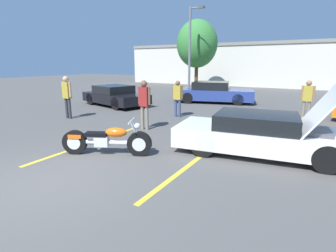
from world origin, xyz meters
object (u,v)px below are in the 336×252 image
at_px(motorcycle, 107,140).
at_px(spectator_by_show_car, 307,97).
at_px(show_car_hood_open, 263,134).
at_px(parked_car_mid_row, 213,93).
at_px(tree_background, 197,44).
at_px(spectator_near_motorcycle, 178,96).
at_px(light_pole, 191,46).
at_px(spectator_midground, 67,93).
at_px(parked_car_left_row, 115,96).
at_px(spectator_far_lot, 144,100).

xyz_separation_m(motorcycle, spectator_by_show_car, (4.29, 7.49, 0.60)).
distance_m(show_car_hood_open, parked_car_mid_row, 9.48).
distance_m(tree_background, spectator_near_motorcycle, 13.19).
distance_m(light_pole, tree_background, 3.20).
bearing_deg(spectator_near_motorcycle, spectator_midground, -145.67).
bearing_deg(parked_car_mid_row, spectator_midground, -131.22).
bearing_deg(light_pole, spectator_midground, -91.58).
bearing_deg(motorcycle, light_pole, 81.62).
xyz_separation_m(parked_car_left_row, spectator_midground, (0.65, -3.80, 0.56)).
bearing_deg(spectator_far_lot, motorcycle, -75.63).
bearing_deg(parked_car_mid_row, show_car_hood_open, -76.78).
bearing_deg(parked_car_mid_row, light_pole, 115.86).
distance_m(parked_car_mid_row, spectator_near_motorcycle, 5.06).
bearing_deg(spectator_by_show_car, light_pole, 141.77).
distance_m(spectator_by_show_car, spectator_midground, 10.23).
xyz_separation_m(show_car_hood_open, spectator_by_show_car, (0.73, 5.38, 0.45)).
bearing_deg(parked_car_mid_row, spectator_near_motorcycle, -102.86).
xyz_separation_m(spectator_by_show_car, spectator_midground, (-9.02, -4.82, 0.11)).
xyz_separation_m(motorcycle, spectator_midground, (-4.73, 2.67, 0.71)).
xyz_separation_m(tree_background, show_car_hood_open, (8.81, -15.30, -3.46)).
bearing_deg(parked_car_left_row, light_pole, 97.18).
bearing_deg(motorcycle, parked_car_mid_row, 69.88).
height_order(light_pole, motorcycle, light_pole).
bearing_deg(spectator_by_show_car, tree_background, 133.88).
bearing_deg(motorcycle, spectator_midground, 125.11).
relative_size(light_pole, parked_car_mid_row, 1.29).
height_order(spectator_near_motorcycle, spectator_midground, spectator_midground).
bearing_deg(show_car_hood_open, parked_car_mid_row, 110.83).
relative_size(spectator_midground, spectator_far_lot, 1.03).
distance_m(motorcycle, parked_car_mid_row, 10.47).
bearing_deg(light_pole, spectator_by_show_car, -38.23).
bearing_deg(spectator_far_lot, parked_car_mid_row, 92.06).
height_order(parked_car_left_row, spectator_near_motorcycle, spectator_near_motorcycle).
relative_size(spectator_by_show_car, spectator_midground, 0.92).
bearing_deg(spectator_near_motorcycle, show_car_hood_open, -37.26).
xyz_separation_m(light_pole, parked_car_left_row, (-0.97, -7.87, -3.09)).
height_order(motorcycle, parked_car_mid_row, parked_car_mid_row).
distance_m(motorcycle, spectator_far_lot, 2.90).
distance_m(tree_background, parked_car_left_row, 11.48).
bearing_deg(tree_background, spectator_by_show_car, -46.12).
xyz_separation_m(tree_background, motorcycle, (5.25, -17.41, -3.61)).
relative_size(show_car_hood_open, spectator_by_show_car, 2.81).
bearing_deg(parked_car_left_row, spectator_near_motorcycle, 1.02).
distance_m(show_car_hood_open, parked_car_left_row, 9.95).
relative_size(motorcycle, spectator_by_show_car, 1.33).
bearing_deg(parked_car_mid_row, spectator_far_lot, -103.32).
xyz_separation_m(light_pole, show_car_hood_open, (7.97, -12.24, -3.09)).
bearing_deg(spectator_far_lot, spectator_near_motorcycle, 91.19).
relative_size(light_pole, show_car_hood_open, 1.39).
height_order(spectator_near_motorcycle, spectator_by_show_car, spectator_by_show_car).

